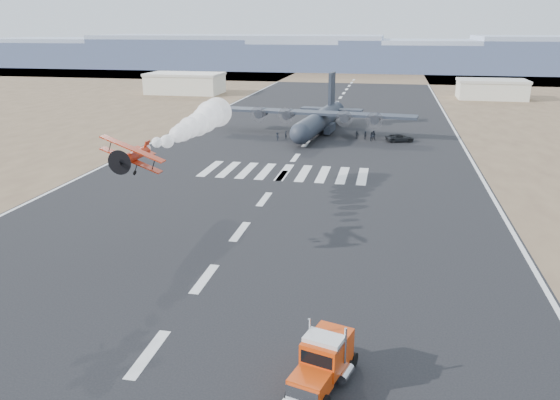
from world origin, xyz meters
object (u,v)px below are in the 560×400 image
(semi_truck, at_px, (324,360))
(crew_h, at_px, (372,137))
(crew_e, at_px, (305,136))
(crew_f, at_px, (365,135))
(crew_g, at_px, (286,135))
(aerobatic_biplane, at_px, (133,156))
(crew_a, at_px, (306,134))
(crew_c, at_px, (277,136))
(hangar_left, at_px, (185,83))
(transport_aircraft, at_px, (320,119))
(hangar_right, at_px, (492,89))
(crew_d, at_px, (357,134))
(crew_b, at_px, (373,135))
(support_vehicle, at_px, (400,138))

(semi_truck, height_order, crew_h, semi_truck)
(crew_e, height_order, crew_f, crew_e)
(semi_truck, height_order, crew_g, semi_truck)
(aerobatic_biplane, bearing_deg, crew_a, 83.95)
(aerobatic_biplane, height_order, crew_a, aerobatic_biplane)
(crew_a, height_order, crew_h, crew_a)
(crew_c, bearing_deg, crew_a, 76.30)
(hangar_left, relative_size, crew_e, 14.08)
(transport_aircraft, distance_m, crew_a, 7.37)
(hangar_right, bearing_deg, crew_h, -114.77)
(hangar_left, relative_size, crew_g, 15.43)
(crew_d, bearing_deg, crew_b, 18.97)
(crew_b, xyz_separation_m, crew_d, (-3.36, 1.06, -0.16))
(crew_d, bearing_deg, crew_c, -124.82)
(crew_e, xyz_separation_m, crew_h, (13.01, 2.37, 0.02))
(aerobatic_biplane, distance_m, crew_d, 66.32)
(support_vehicle, bearing_deg, crew_b, 64.80)
(transport_aircraft, distance_m, crew_c, 12.04)
(hangar_left, bearing_deg, crew_e, -53.89)
(transport_aircraft, bearing_deg, crew_c, -120.86)
(aerobatic_biplane, xyz_separation_m, crew_c, (1.83, 58.26, -9.33))
(aerobatic_biplane, height_order, crew_f, aerobatic_biplane)
(crew_c, distance_m, crew_e, 5.39)
(crew_g, distance_m, crew_h, 17.07)
(crew_f, relative_size, crew_h, 0.90)
(semi_truck, bearing_deg, crew_h, 105.79)
(crew_a, bearing_deg, crew_b, -11.88)
(crew_a, relative_size, crew_e, 1.04)
(hangar_left, bearing_deg, aerobatic_biplane, -71.15)
(crew_b, height_order, crew_h, crew_b)
(semi_truck, bearing_deg, hangar_left, 129.61)
(semi_truck, bearing_deg, hangar_right, 93.22)
(hangar_right, height_order, crew_b, hangar_right)
(transport_aircraft, xyz_separation_m, crew_e, (-1.80, -8.73, -2.14))
(aerobatic_biplane, bearing_deg, crew_f, 73.94)
(crew_f, bearing_deg, crew_a, 91.24)
(hangar_left, xyz_separation_m, support_vehicle, (69.73, -67.56, -2.65))
(hangar_right, height_order, crew_h, hangar_right)
(support_vehicle, xyz_separation_m, crew_a, (-18.52, -0.86, 0.15))
(hangar_right, bearing_deg, support_vehicle, -111.29)
(hangar_right, relative_size, crew_b, 10.87)
(semi_truck, bearing_deg, crew_g, 118.30)
(transport_aircraft, bearing_deg, support_vehicle, -13.37)
(transport_aircraft, bearing_deg, crew_b, -18.71)
(crew_f, bearing_deg, transport_aircraft, 55.55)
(hangar_right, bearing_deg, aerobatic_biplane, -111.85)
(crew_f, bearing_deg, crew_d, 67.41)
(support_vehicle, bearing_deg, crew_a, 74.04)
(crew_d, relative_size, crew_f, 0.97)
(crew_b, distance_m, crew_d, 3.52)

